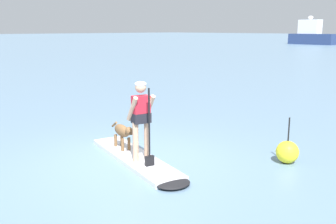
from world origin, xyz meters
name	(u,v)px	position (x,y,z in m)	size (l,w,h in m)	color
ground_plane	(135,160)	(0.00, 0.00, 0.00)	(400.00, 400.00, 0.00)	slate
paddleboard	(139,161)	(0.22, -0.06, 0.05)	(3.50, 1.49, 0.10)	silver
person_paddler	(141,116)	(0.35, -0.09, 1.05)	(0.66, 0.56, 1.63)	tan
dog	(123,132)	(-0.57, 0.14, 0.49)	(1.10, 0.39, 0.58)	brown
moored_boat_far_port	(312,35)	(-25.79, 61.82, 1.61)	(8.10, 2.97, 4.95)	navy
marker_buoy	(287,152)	(2.35, 2.17, 0.24)	(0.47, 0.47, 0.97)	yellow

